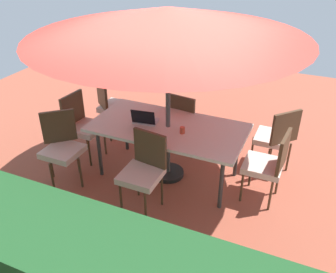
{
  "coord_description": "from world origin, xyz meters",
  "views": [
    {
      "loc": [
        -1.68,
        3.81,
        3.04
      ],
      "look_at": [
        0.0,
        0.0,
        0.62
      ],
      "focal_mm": 38.79,
      "sensor_mm": 36.0,
      "label": 1
    }
  ],
  "objects_px": {
    "chair_north": "(144,169)",
    "chair_east": "(82,123)",
    "dining_table": "(168,130)",
    "chair_southwest": "(276,136)",
    "patio_umbrella": "(168,22)",
    "chair_southeast": "(112,104)",
    "laptop": "(145,120)",
    "chair_south": "(185,119)",
    "cup": "(182,130)",
    "chair_west": "(269,163)",
    "chair_northeast": "(62,145)"
  },
  "relations": [
    {
      "from": "chair_west",
      "to": "cup",
      "type": "height_order",
      "value": "chair_west"
    },
    {
      "from": "dining_table",
      "to": "chair_south",
      "type": "bearing_deg",
      "value": -88.7
    },
    {
      "from": "chair_north",
      "to": "chair_southeast",
      "type": "bearing_deg",
      "value": 140.09
    },
    {
      "from": "patio_umbrella",
      "to": "chair_west",
      "type": "xyz_separation_m",
      "value": [
        -1.33,
        -0.02,
        -1.55
      ]
    },
    {
      "from": "chair_north",
      "to": "chair_west",
      "type": "bearing_deg",
      "value": 35.75
    },
    {
      "from": "chair_northeast",
      "to": "cup",
      "type": "bearing_deg",
      "value": -21.07
    },
    {
      "from": "chair_southeast",
      "to": "laptop",
      "type": "distance_m",
      "value": 1.24
    },
    {
      "from": "patio_umbrella",
      "to": "cup",
      "type": "distance_m",
      "value": 1.31
    },
    {
      "from": "chair_southeast",
      "to": "chair_east",
      "type": "bearing_deg",
      "value": 125.3
    },
    {
      "from": "dining_table",
      "to": "chair_east",
      "type": "bearing_deg",
      "value": 1.82
    },
    {
      "from": "chair_east",
      "to": "laptop",
      "type": "height_order",
      "value": "laptop"
    },
    {
      "from": "chair_north",
      "to": "chair_northeast",
      "type": "bearing_deg",
      "value": -174.67
    },
    {
      "from": "chair_west",
      "to": "laptop",
      "type": "relative_size",
      "value": 2.79
    },
    {
      "from": "chair_south",
      "to": "chair_northeast",
      "type": "height_order",
      "value": "same"
    },
    {
      "from": "chair_southwest",
      "to": "chair_north",
      "type": "height_order",
      "value": "same"
    },
    {
      "from": "dining_table",
      "to": "chair_east",
      "type": "relative_size",
      "value": 2.06
    },
    {
      "from": "chair_east",
      "to": "patio_umbrella",
      "type": "bearing_deg",
      "value": -83.05
    },
    {
      "from": "chair_west",
      "to": "patio_umbrella",
      "type": "bearing_deg",
      "value": -84.34
    },
    {
      "from": "chair_west",
      "to": "chair_northeast",
      "type": "bearing_deg",
      "value": -70.39
    },
    {
      "from": "chair_north",
      "to": "chair_southwest",
      "type": "bearing_deg",
      "value": 54.77
    },
    {
      "from": "chair_west",
      "to": "chair_north",
      "type": "relative_size",
      "value": 1.0
    },
    {
      "from": "patio_umbrella",
      "to": "cup",
      "type": "bearing_deg",
      "value": 158.25
    },
    {
      "from": "chair_east",
      "to": "chair_west",
      "type": "relative_size",
      "value": 1.0
    },
    {
      "from": "chair_southeast",
      "to": "cup",
      "type": "height_order",
      "value": "chair_southeast"
    },
    {
      "from": "chair_north",
      "to": "cup",
      "type": "bearing_deg",
      "value": 75.3
    },
    {
      "from": "chair_south",
      "to": "chair_north",
      "type": "xyz_separation_m",
      "value": [
        -0.01,
        1.38,
        0.0
      ]
    },
    {
      "from": "chair_southeast",
      "to": "chair_north",
      "type": "bearing_deg",
      "value": 172.75
    },
    {
      "from": "chair_south",
      "to": "laptop",
      "type": "height_order",
      "value": "laptop"
    },
    {
      "from": "dining_table",
      "to": "laptop",
      "type": "xyz_separation_m",
      "value": [
        0.32,
        0.03,
        0.1
      ]
    },
    {
      "from": "laptop",
      "to": "chair_southeast",
      "type": "bearing_deg",
      "value": -44.93
    },
    {
      "from": "chair_southeast",
      "to": "cup",
      "type": "bearing_deg",
      "value": -167.12
    },
    {
      "from": "dining_table",
      "to": "chair_north",
      "type": "bearing_deg",
      "value": 89.41
    },
    {
      "from": "patio_umbrella",
      "to": "chair_south",
      "type": "height_order",
      "value": "patio_umbrella"
    },
    {
      "from": "chair_west",
      "to": "cup",
      "type": "distance_m",
      "value": 1.13
    },
    {
      "from": "patio_umbrella",
      "to": "chair_south",
      "type": "bearing_deg",
      "value": -88.7
    },
    {
      "from": "chair_north",
      "to": "chair_east",
      "type": "bearing_deg",
      "value": 161.33
    },
    {
      "from": "dining_table",
      "to": "chair_northeast",
      "type": "xyz_separation_m",
      "value": [
        1.24,
        0.66,
        -0.17
      ]
    },
    {
      "from": "chair_southeast",
      "to": "chair_west",
      "type": "relative_size",
      "value": 1.0
    },
    {
      "from": "chair_northeast",
      "to": "chair_southeast",
      "type": "bearing_deg",
      "value": 50.36
    },
    {
      "from": "chair_west",
      "to": "laptop",
      "type": "distance_m",
      "value": 1.67
    },
    {
      "from": "patio_umbrella",
      "to": "chair_northeast",
      "type": "relative_size",
      "value": 3.34
    },
    {
      "from": "chair_north",
      "to": "cup",
      "type": "distance_m",
      "value": 0.71
    },
    {
      "from": "dining_table",
      "to": "chair_southwest",
      "type": "relative_size",
      "value": 2.06
    },
    {
      "from": "chair_south",
      "to": "chair_east",
      "type": "height_order",
      "value": "same"
    },
    {
      "from": "chair_southeast",
      "to": "chair_north",
      "type": "distance_m",
      "value": 1.89
    },
    {
      "from": "patio_umbrella",
      "to": "chair_southeast",
      "type": "bearing_deg",
      "value": -28.15
    },
    {
      "from": "dining_table",
      "to": "chair_southwest",
      "type": "bearing_deg",
      "value": -151.02
    },
    {
      "from": "chair_southwest",
      "to": "chair_northeast",
      "type": "bearing_deg",
      "value": -19.65
    },
    {
      "from": "chair_east",
      "to": "cup",
      "type": "bearing_deg",
      "value": -86.75
    },
    {
      "from": "chair_southwest",
      "to": "chair_west",
      "type": "relative_size",
      "value": 1.0
    }
  ]
}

